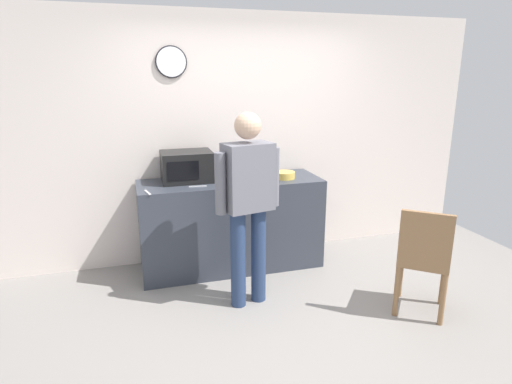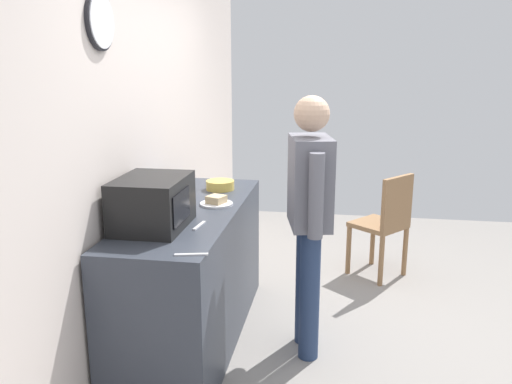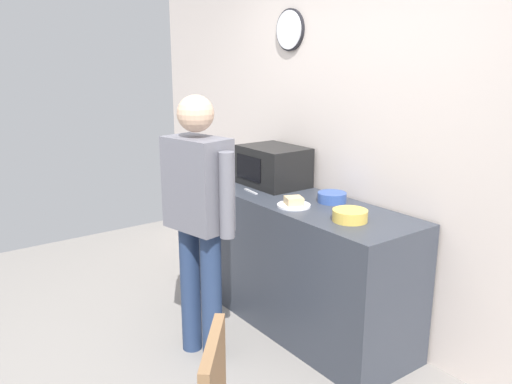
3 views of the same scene
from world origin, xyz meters
name	(u,v)px [view 3 (image 3 of 3)]	position (x,y,z in m)	size (l,w,h in m)	color
back_wall	(363,146)	(0.00, 1.60, 1.30)	(5.40, 0.13, 2.60)	silver
kitchen_counter	(297,262)	(-0.23, 1.22, 0.47)	(1.85, 0.62, 0.94)	#333842
microwave	(273,166)	(-0.65, 1.33, 1.09)	(0.50, 0.39, 0.30)	black
sandwich_plate	(294,203)	(-0.11, 1.08, 0.96)	(0.22, 0.22, 0.06)	white
salad_bowl	(332,197)	(-0.04, 1.36, 0.97)	(0.20, 0.20, 0.07)	#33519E
cereal_bowl	(350,215)	(0.33, 1.15, 0.97)	(0.21, 0.21, 0.07)	gold
fork_utensil	(251,191)	(-0.59, 1.07, 0.94)	(0.17, 0.02, 0.01)	silver
spoon_utensil	(207,181)	(-1.06, 0.98, 0.94)	(0.17, 0.02, 0.01)	silver
person_standing	(198,210)	(-0.26, 0.44, 0.99)	(0.58, 0.32, 1.69)	navy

